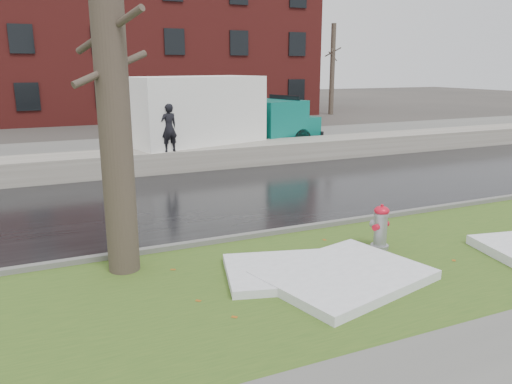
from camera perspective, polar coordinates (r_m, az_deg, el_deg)
name	(u,v)px	position (r m, az deg, el deg)	size (l,w,h in m)	color
ground	(298,251)	(9.88, 4.78, -6.74)	(120.00, 120.00, 0.00)	#47423D
verge	(332,274)	(8.89, 8.71, -9.20)	(60.00, 4.50, 0.04)	#32521B
road	(219,197)	(13.80, -4.25, -0.56)	(60.00, 7.00, 0.03)	black
parking_lot	(151,151)	(21.82, -11.94, 4.65)	(60.00, 9.00, 0.03)	slate
curb	(275,233)	(10.69, 2.20, -4.65)	(60.00, 0.15, 0.14)	slate
snowbank	(178,159)	(17.64, -8.96, 3.75)	(60.00, 1.60, 0.75)	#A39D95
brick_building	(122,45)	(38.64, -15.02, 15.95)	(26.00, 12.00, 10.00)	maroon
bg_tree_right	(332,69)	(38.06, 8.72, 13.77)	(1.40, 1.62, 6.50)	brown
fire_hydrant	(381,225)	(10.05, 14.05, -3.66)	(0.44, 0.41, 0.89)	gray
tree	(111,73)	(8.53, -16.21, 12.93)	(1.31, 1.50, 6.70)	brown
box_truck	(218,116)	(19.23, -4.40, 8.66)	(9.56, 4.24, 3.17)	black
worker	(169,128)	(16.80, -9.94, 7.23)	(0.58, 0.38, 1.59)	black
snow_patch_near	(344,275)	(8.60, 10.03, -9.36)	(2.60, 2.00, 0.16)	white
snow_patch_far	(291,271)	(8.68, 4.03, -9.00)	(2.20, 1.60, 0.14)	white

